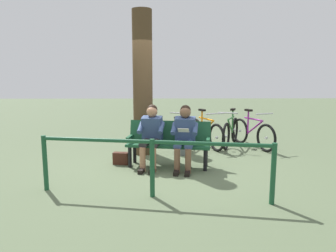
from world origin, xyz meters
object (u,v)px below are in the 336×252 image
Objects in this scene: person_reading at (185,134)px; bicycle_silver at (231,132)px; person_companion at (151,133)px; bench at (169,140)px; bicycle_blue at (205,133)px; handbag at (121,158)px; litter_bin at (183,135)px; bicycle_purple at (252,133)px; tree_trunk at (143,84)px; bicycle_orange at (185,132)px.

bicycle_silver is (-1.31, -1.96, -0.31)m from person_reading.
person_reading is 1.00× the size of person_companion.
bench is at bearing -17.88° from bicycle_silver.
handbag is at bearing -74.18° from bicycle_blue.
bicycle_purple reaches higher than litter_bin.
bicycle_purple is 1.01× the size of bicycle_blue.
person_companion is at bearing -59.59° from bicycle_blue.
bicycle_blue is (-1.50, -0.63, -1.22)m from tree_trunk.
handbag is 2.16m from bicycle_orange.
bicycle_orange is at bearing -127.40° from bicycle_blue.
handbag is (1.25, -0.31, -0.54)m from person_reading.
bicycle_purple is 1.67m from bicycle_orange.
handbag is at bearing -85.84° from bicycle_purple.
person_companion is 0.76× the size of bicycle_purple.
bicycle_orange is (-0.10, -0.81, -0.07)m from litter_bin.
person_reading reaches higher than bicycle_blue.
tree_trunk reaches higher than bicycle_purple.
handbag is (0.96, -0.09, -0.39)m from bench.
bench reaches higher than handbag.
bicycle_purple is at bearing -133.13° from bench.
person_companion is at bearing -77.17° from bicycle_purple.
bicycle_blue is at bearing -110.01° from bench.
bicycle_silver is at bearing -147.20° from handbag.
person_reading is 2.54m from bicycle_purple.
tree_trunk is 2.03m from bicycle_blue.
bicycle_purple and bicycle_silver have the same top height.
litter_bin is 0.54× the size of bicycle_orange.
person_companion is at bearing 162.24° from handbag.
handbag is 0.10× the size of tree_trunk.
bicycle_orange is (-0.15, -1.96, -0.31)m from person_reading.
litter_bin reaches higher than handbag.
bench is 1.86m from bicycle_blue.
person_reading reaches higher than bicycle_silver.
bicycle_blue is (-1.28, -1.71, -0.30)m from person_companion.
person_reading is at bearing 165.88° from handbag.
bench is at bearing 174.42° from handbag.
bench is at bearing 120.03° from tree_trunk.
bicycle_silver reaches higher than bench.
person_companion is 2.96m from bicycle_purple.
handbag is at bearing -32.47° from bicycle_silver.
litter_bin is (-0.05, -1.14, -0.24)m from person_reading.
tree_trunk is 1.75m from bicycle_orange.
person_reading and person_companion have the same top height.
person_companion is 4.00× the size of handbag.
bicycle_silver is at bearing -160.32° from tree_trunk.
tree_trunk reaches higher than bicycle_silver.
handbag is 0.19× the size of bicycle_orange.
bicycle_orange is (0.51, -0.13, 0.00)m from bicycle_blue.
person_companion reaches higher than bicycle_blue.
litter_bin is 0.91m from bicycle_blue.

